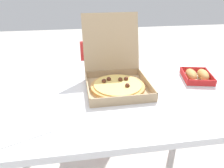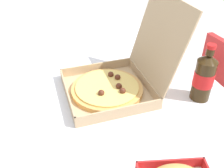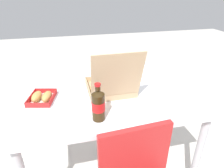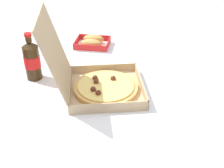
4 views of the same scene
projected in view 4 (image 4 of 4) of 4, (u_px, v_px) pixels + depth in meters
The scene contains 5 objects.
dining_table at pixel (103, 102), 1.31m from camera, with size 1.26×0.89×0.72m.
pizza_box_open at pixel (97, 82), 1.22m from camera, with size 0.32×0.41×0.35m.
bread_side_box at pixel (92, 42), 1.62m from camera, with size 0.19×0.22×0.06m.
cola_bottle at pixel (32, 60), 1.29m from camera, with size 0.07×0.07×0.22m.
paper_menu at pixel (193, 155), 0.93m from camera, with size 0.21×0.15×0.00m, color white.
Camera 4 is at (-1.06, 0.04, 1.42)m, focal length 45.66 mm.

